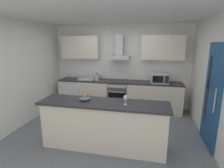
{
  "coord_description": "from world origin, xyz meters",
  "views": [
    {
      "loc": [
        0.91,
        -3.71,
        2.03
      ],
      "look_at": [
        0.03,
        0.42,
        1.05
      ],
      "focal_mm": 28.15,
      "sensor_mm": 36.0,
      "label": 1
    }
  ],
  "objects": [
    {
      "name": "ceiling",
      "position": [
        0.0,
        0.0,
        2.61
      ],
      "size": [
        5.29,
        4.65,
        0.02
      ],
      "primitive_type": "cube",
      "color": "white"
    },
    {
      "name": "kettle",
      "position": [
        -0.67,
        1.45,
        1.01
      ],
      "size": [
        0.29,
        0.15,
        0.24
      ],
      "color": "#B7BABC",
      "rests_on": "counter_back"
    },
    {
      "name": "wall_right",
      "position": [
        2.21,
        0.0,
        1.3
      ],
      "size": [
        0.12,
        4.65,
        2.6
      ],
      "primitive_type": "cube",
      "color": "white",
      "rests_on": "ground"
    },
    {
      "name": "refrigerator",
      "position": [
        -1.4,
        1.48,
        0.43
      ],
      "size": [
        0.58,
        0.6,
        0.85
      ],
      "color": "white",
      "rests_on": "ground"
    },
    {
      "name": "sink",
      "position": [
        -1.03,
        1.49,
        0.93
      ],
      "size": [
        0.5,
        0.4,
        0.26
      ],
      "color": "silver",
      "rests_on": "counter_back"
    },
    {
      "name": "counter_back",
      "position": [
        0.0,
        1.51,
        0.45
      ],
      "size": [
        3.78,
        0.6,
        0.9
      ],
      "color": "beige",
      "rests_on": "ground"
    },
    {
      "name": "backsplash_tile",
      "position": [
        0.0,
        1.82,
        1.23
      ],
      "size": [
        3.65,
        0.02,
        0.66
      ],
      "primitive_type": "cube",
      "color": "white"
    },
    {
      "name": "side_door",
      "position": [
        2.13,
        -0.12,
        1.03
      ],
      "size": [
        0.08,
        0.85,
        2.05
      ],
      "color": "navy",
      "rests_on": "ground"
    },
    {
      "name": "wine_glass",
      "position": [
        0.52,
        -0.71,
        1.07
      ],
      "size": [
        0.08,
        0.08,
        0.18
      ],
      "color": "silver",
      "rests_on": "counter_island"
    },
    {
      "name": "oven",
      "position": [
        -0.0,
        1.48,
        0.46
      ],
      "size": [
        0.6,
        0.62,
        0.8
      ],
      "color": "slate",
      "rests_on": "ground"
    },
    {
      "name": "microwave",
      "position": [
        1.22,
        1.45,
        1.05
      ],
      "size": [
        0.5,
        0.38,
        0.3
      ],
      "color": "#B7BABC",
      "rests_on": "counter_back"
    },
    {
      "name": "counter_island",
      "position": [
        0.09,
        -0.67,
        0.48
      ],
      "size": [
        2.47,
        0.64,
        0.95
      ],
      "color": "beige",
      "rests_on": "ground"
    },
    {
      "name": "wall_left",
      "position": [
        -2.21,
        0.0,
        1.3
      ],
      "size": [
        0.12,
        4.65,
        2.6
      ],
      "primitive_type": "cube",
      "color": "white",
      "rests_on": "ground"
    },
    {
      "name": "ground",
      "position": [
        0.0,
        0.0,
        -0.01
      ],
      "size": [
        5.29,
        4.65,
        0.02
      ],
      "primitive_type": "cube",
      "color": "slate"
    },
    {
      "name": "upper_cabinets",
      "position": [
        0.0,
        1.66,
        1.91
      ],
      "size": [
        3.73,
        0.32,
        0.7
      ],
      "color": "beige"
    },
    {
      "name": "fruit_bowl",
      "position": [
        -0.29,
        -0.63,
        0.99
      ],
      "size": [
        0.22,
        0.22,
        0.13
      ],
      "color": "slate",
      "rests_on": "counter_island"
    },
    {
      "name": "range_hood",
      "position": [
        -0.0,
        1.61,
        1.79
      ],
      "size": [
        0.62,
        0.45,
        0.72
      ],
      "color": "#B7BABC"
    },
    {
      "name": "wall_back",
      "position": [
        0.0,
        1.89,
        1.3
      ],
      "size": [
        5.29,
        0.12,
        2.6
      ],
      "primitive_type": "cube",
      "color": "white",
      "rests_on": "ground"
    }
  ]
}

